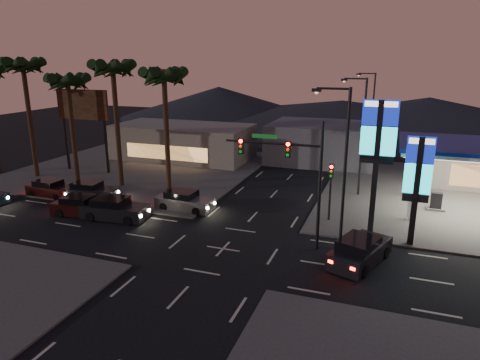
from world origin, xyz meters
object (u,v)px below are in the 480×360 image
at_px(car_lane_a_mid, 81,206).
at_px(car_lane_b_front, 184,201).
at_px(car_lane_a_front, 114,209).
at_px(suv_station, 360,251).
at_px(pylon_sign_tall, 378,141).
at_px(car_lane_b_mid, 90,191).
at_px(pylon_sign_short, 418,175).
at_px(traffic_signal_mast, 292,165).
at_px(car_lane_b_rear, 51,189).

height_order(car_lane_a_mid, car_lane_b_front, car_lane_b_front).
bearing_deg(car_lane_a_front, suv_station, -4.15).
bearing_deg(car_lane_b_front, pylon_sign_tall, -0.97).
bearing_deg(car_lane_b_mid, pylon_sign_short, -2.09).
relative_size(traffic_signal_mast, car_lane_b_mid, 1.71).
distance_m(pylon_sign_tall, suv_station, 7.30).
distance_m(pylon_sign_tall, car_lane_b_mid, 23.49).
bearing_deg(car_lane_a_front, car_lane_b_rear, 161.89).
relative_size(car_lane_a_front, car_lane_b_rear, 1.16).
height_order(pylon_sign_short, suv_station, pylon_sign_short).
distance_m(car_lane_a_front, car_lane_a_mid, 2.86).
bearing_deg(car_lane_b_front, suv_station, -19.41).
distance_m(pylon_sign_tall, car_lane_b_rear, 27.15).
bearing_deg(pylon_sign_short, car_lane_a_front, -173.57).
relative_size(pylon_sign_short, car_lane_a_front, 1.38).
bearing_deg(car_lane_b_mid, car_lane_b_rear, -172.94).
bearing_deg(car_lane_b_mid, traffic_signal_mast, -10.77).
relative_size(car_lane_a_mid, car_lane_b_rear, 1.06).
bearing_deg(car_lane_b_rear, suv_station, -8.81).
relative_size(pylon_sign_tall, pylon_sign_short, 1.29).
relative_size(car_lane_a_front, suv_station, 0.98).
height_order(traffic_signal_mast, suv_station, traffic_signal_mast).
xyz_separation_m(pylon_sign_tall, car_lane_a_front, (-18.04, -3.31, -5.65)).
bearing_deg(pylon_sign_tall, traffic_signal_mast, -143.48).
distance_m(car_lane_b_rear, suv_station, 26.49).
distance_m(car_lane_a_mid, suv_station, 20.58).
bearing_deg(car_lane_b_rear, car_lane_b_front, 3.58).
distance_m(traffic_signal_mast, car_lane_b_front, 11.02).
height_order(car_lane_a_mid, car_lane_b_mid, car_lane_b_mid).
xyz_separation_m(traffic_signal_mast, car_lane_a_mid, (-16.15, 0.05, -4.54)).
distance_m(car_lane_b_mid, car_lane_b_rear, 3.76).
height_order(car_lane_b_front, car_lane_b_mid, car_lane_b_front).
bearing_deg(suv_station, car_lane_a_mid, 176.82).
xyz_separation_m(traffic_signal_mast, car_lane_b_rear, (-21.78, 2.97, -4.58)).
distance_m(pylon_sign_tall, pylon_sign_short, 3.20).
distance_m(pylon_sign_tall, car_lane_a_front, 19.19).
bearing_deg(suv_station, car_lane_b_front, 160.59).
relative_size(car_lane_a_mid, suv_station, 0.90).
distance_m(car_lane_a_front, suv_station, 17.74).
relative_size(pylon_sign_tall, car_lane_b_mid, 1.93).
bearing_deg(car_lane_b_mid, car_lane_a_mid, -60.74).
bearing_deg(suv_station, car_lane_b_rear, 171.19).
bearing_deg(car_lane_b_front, car_lane_a_front, -138.19).
height_order(traffic_signal_mast, car_lane_b_rear, traffic_signal_mast).
relative_size(car_lane_b_mid, car_lane_b_rear, 1.07).
bearing_deg(pylon_sign_tall, suv_station, -94.29).
height_order(car_lane_a_front, car_lane_a_mid, car_lane_a_front).
height_order(car_lane_a_mid, car_lane_b_rear, car_lane_a_mid).
xyz_separation_m(car_lane_a_front, suv_station, (17.70, -1.28, -0.01)).
distance_m(traffic_signal_mast, car_lane_b_mid, 18.92).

